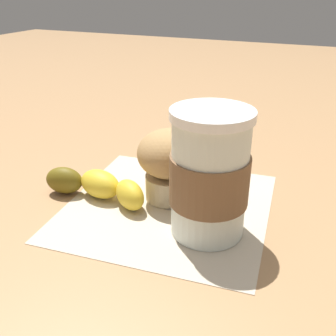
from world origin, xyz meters
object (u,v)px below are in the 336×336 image
sugar_packet (151,156)px  coffee_cup (209,175)px  muffin (169,161)px  banana (98,186)px

sugar_packet → coffee_cup: bearing=133.0°
muffin → sugar_packet: size_ratio=1.92×
banana → sugar_packet: 0.15m
coffee_cup → sugar_packet: bearing=-47.0°
coffee_cup → sugar_packet: (0.15, -0.16, -0.07)m
coffee_cup → banana: size_ratio=0.92×
banana → muffin: bearing=-154.6°
coffee_cup → banana: coffee_cup is taller
sugar_packet → muffin: bearing=126.0°
coffee_cup → sugar_packet: coffee_cup is taller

